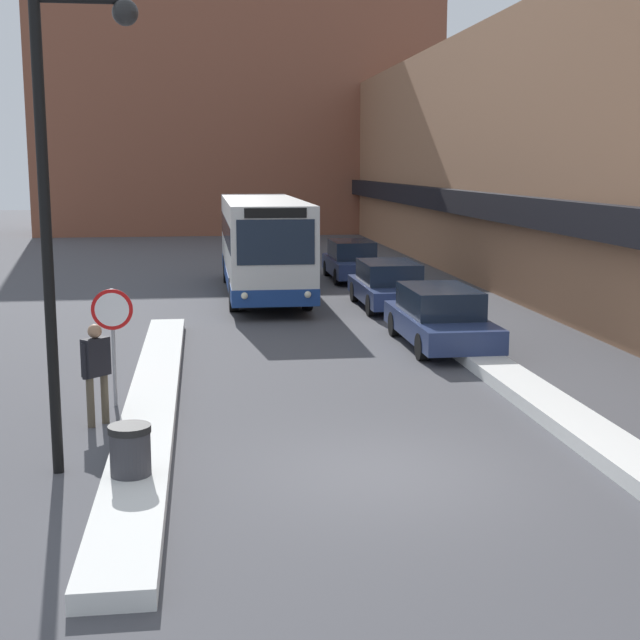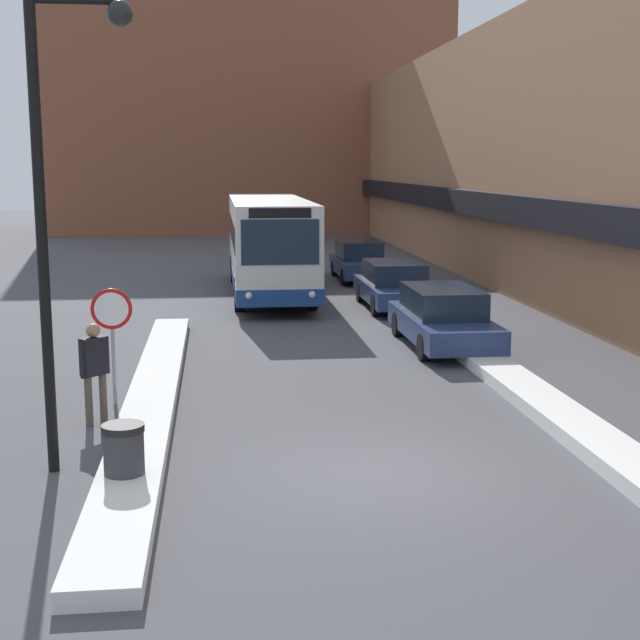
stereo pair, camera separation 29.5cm
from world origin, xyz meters
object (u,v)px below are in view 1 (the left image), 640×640
parked_car_front (440,317)px  trash_bin (131,458)px  parked_car_middle (389,285)px  pedestrian (96,365)px  stop_sign (112,322)px  street_lamp (64,185)px  parked_car_back (352,261)px  city_bus (263,244)px

parked_car_front → trash_bin: bearing=-126.7°
parked_car_middle → pedestrian: pedestrian is taller
stop_sign → parked_car_front: bearing=31.8°
stop_sign → trash_bin: size_ratio=2.33×
street_lamp → pedestrian: bearing=88.9°
parked_car_front → street_lamp: size_ratio=0.71×
trash_bin → parked_car_back: bearing=72.9°
parked_car_back → stop_sign: size_ratio=2.07×
parked_car_front → pedestrian: pedestrian is taller
stop_sign → parked_car_middle: bearing=55.1°
parked_car_front → stop_sign: (-7.49, -4.63, 0.86)m
city_bus → trash_bin: 18.95m
pedestrian → trash_bin: size_ratio=1.88×
parked_car_back → trash_bin: size_ratio=4.83×
stop_sign → city_bus: bearing=75.1°
parked_car_back → parked_car_front: bearing=-90.0°
parked_car_middle → trash_bin: parked_car_middle is taller
street_lamp → pedestrian: 3.92m
parked_car_middle → stop_sign: stop_sign is taller
street_lamp → pedestrian: street_lamp is taller
parked_car_front → pedestrian: size_ratio=2.72×
city_bus → trash_bin: size_ratio=11.78×
parked_car_middle → parked_car_front: bearing=-90.0°
parked_car_middle → street_lamp: bearing=-118.3°
city_bus → pedestrian: city_bus is taller
city_bus → trash_bin: (-3.11, -18.65, -1.30)m
parked_car_middle → trash_bin: 16.76m
parked_car_middle → stop_sign: 13.11m
city_bus → street_lamp: street_lamp is taller
city_bus → parked_car_front: size_ratio=2.30×
pedestrian → trash_bin: 3.48m
pedestrian → trash_bin: bearing=-122.1°
parked_car_front → stop_sign: 8.85m
city_bus → parked_car_front: 10.22m
parked_car_front → parked_car_back: parked_car_back is taller
parked_car_front → parked_car_middle: (0.00, 6.10, -0.00)m
parked_car_middle → trash_bin: (-6.86, -15.29, -0.25)m
parked_car_middle → street_lamp: street_lamp is taller
parked_car_back → pedestrian: pedestrian is taller
parked_car_middle → stop_sign: (-7.49, -10.73, 0.87)m
trash_bin → street_lamp: bearing=132.2°
parked_car_front → street_lamp: street_lamp is taller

